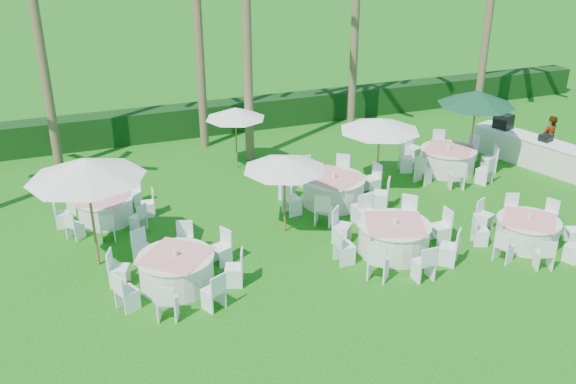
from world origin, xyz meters
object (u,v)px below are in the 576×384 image
umbrella_b (285,162)px  buffet_table (531,150)px  umbrella_green (477,98)px  umbrella_c (235,113)px  banquet_table_c (527,231)px  banquet_table_f (448,159)px  banquet_table_d (106,209)px  umbrella_d (380,125)px  banquet_table_e (333,190)px  staff_person (548,139)px  banquet_table_a (176,269)px  umbrella_a (85,169)px  banquet_table_b (394,237)px

umbrella_b → buffet_table: (10.05, 1.75, -1.59)m
umbrella_green → umbrella_c: bearing=158.4°
banquet_table_c → banquet_table_f: banquet_table_f is taller
banquet_table_d → umbrella_b: bearing=-27.6°
umbrella_d → umbrella_green: 3.79m
banquet_table_f → umbrella_green: size_ratio=1.14×
banquet_table_d → banquet_table_e: bearing=-10.2°
banquet_table_e → umbrella_b: (-2.07, -1.25, 1.68)m
banquet_table_c → staff_person: (4.72, 4.76, 0.47)m
banquet_table_d → banquet_table_c: bearing=-27.1°
umbrella_c → umbrella_green: size_ratio=0.77×
umbrella_b → umbrella_d: (3.91, 1.83, 0.05)m
umbrella_c → umbrella_green: umbrella_green is taller
umbrella_c → umbrella_d: (3.86, -3.25, 0.16)m
banquet_table_a → umbrella_d: (7.38, 3.53, 1.76)m
banquet_table_f → staff_person: bearing=-7.1°
banquet_table_e → umbrella_c: (-2.02, 3.83, 1.58)m
banquet_table_a → umbrella_b: 4.22m
banquet_table_f → umbrella_green: 2.33m
umbrella_b → staff_person: size_ratio=1.35×
umbrella_a → staff_person: size_ratio=1.71×
umbrella_green → banquet_table_b: bearing=-141.7°
banquet_table_c → umbrella_d: bearing=113.5°
banquet_table_d → umbrella_a: (-0.47, -2.51, 2.34)m
banquet_table_b → umbrella_a: bearing=164.4°
banquet_table_b → banquet_table_e: size_ratio=0.98×
umbrella_c → umbrella_d: bearing=-40.1°
banquet_table_f → banquet_table_e: bearing=-168.7°
banquet_table_b → umbrella_d: bearing=68.5°
banquet_table_d → banquet_table_f: banquet_table_f is taller
umbrella_d → staff_person: size_ratio=1.50×
umbrella_green → umbrella_b: bearing=-164.9°
banquet_table_d → staff_person: (15.49, -0.75, 0.49)m
banquet_table_e → buffet_table: size_ratio=0.78×
banquet_table_d → umbrella_c: (4.80, 2.60, 1.66)m
banquet_table_d → umbrella_a: umbrella_a is taller
umbrella_a → umbrella_green: umbrella_a is taller
banquet_table_b → banquet_table_c: (3.68, -0.89, -0.05)m
umbrella_c → buffet_table: size_ratio=0.50×
banquet_table_a → banquet_table_f: bearing=20.7°
umbrella_d → staff_person: bearing=-0.9°
banquet_table_e → staff_person: size_ratio=2.00×
banquet_table_c → umbrella_green: umbrella_green is taller
banquet_table_a → buffet_table: size_ratio=0.72×
banquet_table_f → buffet_table: 3.20m
umbrella_c → umbrella_a: bearing=-135.9°
umbrella_a → umbrella_c: bearing=44.1°
banquet_table_d → umbrella_green: 12.62m
umbrella_c → buffet_table: (9.99, -3.33, -1.49)m
buffet_table → staff_person: bearing=-2.0°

